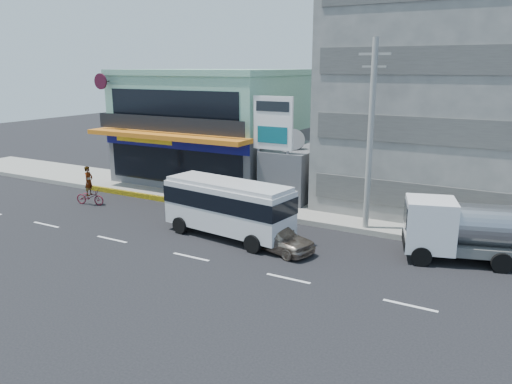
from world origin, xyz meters
TOP-DOWN VIEW (x-y plane):
  - ground at (0.00, 0.00)m, footprint 120.00×120.00m
  - sidewalk at (5.00, 9.50)m, footprint 70.00×5.00m
  - shop_building at (-8.00, 13.95)m, footprint 12.40×11.70m
  - concrete_building at (10.00, 15.00)m, footprint 16.00×12.00m
  - gap_structure at (0.00, 12.00)m, footprint 3.00×6.00m
  - satellite_dish at (0.00, 11.00)m, footprint 1.50×1.50m
  - billboard at (-0.50, 9.20)m, footprint 2.60×0.18m
  - utility_pole_near at (6.00, 7.40)m, footprint 1.60×0.30m
  - minibus at (-0.00, 3.26)m, footprint 7.26×3.17m
  - sedan at (3.00, 2.76)m, footprint 4.31×2.58m
  - tanker_truck at (11.71, 5.79)m, footprint 7.41×3.95m
  - motorcycle_rider at (-11.06, 4.23)m, footprint 2.05×1.09m

SIDE VIEW (x-z plane):
  - ground at x=0.00m, z-range 0.00..0.00m
  - sidewalk at x=5.00m, z-range 0.00..0.30m
  - sedan at x=3.00m, z-range 0.00..1.37m
  - motorcycle_rider at x=-11.06m, z-range -0.42..2.07m
  - tanker_truck at x=11.71m, z-range 0.10..2.91m
  - gap_structure at x=0.00m, z-range 0.00..3.50m
  - minibus at x=0.00m, z-range 0.28..3.23m
  - satellite_dish at x=0.00m, z-range 3.50..3.65m
  - shop_building at x=-8.00m, z-range 0.00..8.00m
  - billboard at x=-0.50m, z-range 1.48..8.38m
  - utility_pole_near at x=6.00m, z-range 0.15..10.15m
  - concrete_building at x=10.00m, z-range 0.00..14.00m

